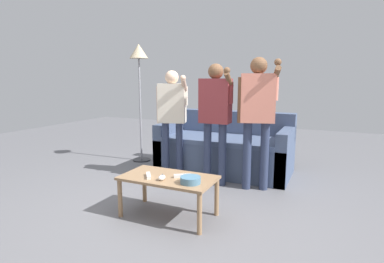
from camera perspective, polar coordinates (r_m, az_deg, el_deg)
ground_plane at (r=3.19m, az=-2.67°, el=-14.58°), size 12.00×12.00×0.00m
couch at (r=4.46m, az=6.13°, el=-3.37°), size 1.84×0.90×0.84m
coffee_table at (r=2.98m, az=-4.39°, el=-9.31°), size 0.89×0.48×0.40m
snack_bowl at (r=2.76m, az=-0.29°, el=-8.95°), size 0.18×0.18×0.06m
game_remote_nunchuk at (r=2.86m, az=-5.60°, el=-8.48°), size 0.06×0.09×0.05m
floor_lamp at (r=4.96m, az=-9.79°, el=12.37°), size 0.29×0.29×1.85m
player_left at (r=4.07m, az=-3.69°, el=3.79°), size 0.45×0.28×1.42m
player_center at (r=3.76m, az=4.33°, el=4.00°), size 0.45×0.29×1.49m
player_right at (r=3.65m, az=12.01°, el=4.29°), size 0.49×0.31×1.56m
game_remote_wand_near at (r=2.96m, az=-8.06°, el=-8.08°), size 0.12×0.15×0.03m
game_remote_wand_far at (r=2.93m, az=-1.79°, el=-8.19°), size 0.16×0.12×0.03m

